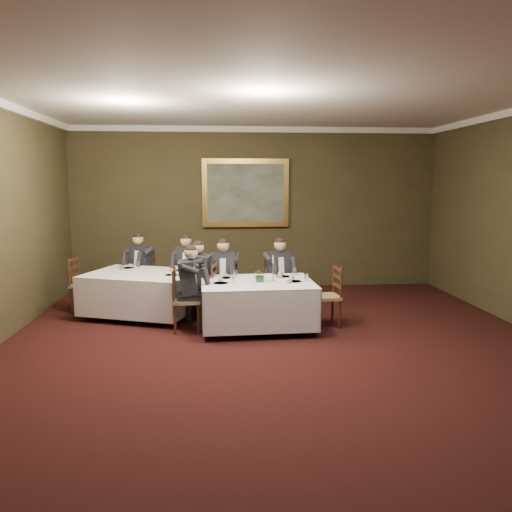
{
  "coord_description": "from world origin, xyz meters",
  "views": [
    {
      "loc": [
        -0.85,
        -5.97,
        2.32
      ],
      "look_at": [
        -0.24,
        1.9,
        1.15
      ],
      "focal_mm": 35.0,
      "sensor_mm": 36.0,
      "label": 1
    }
  ],
  "objects": [
    {
      "name": "ground",
      "position": [
        0.0,
        0.0,
        0.0
      ],
      "size": [
        10.0,
        10.0,
        0.0
      ],
      "primitive_type": "plane",
      "color": "black",
      "rests_on": "ground"
    },
    {
      "name": "ceiling",
      "position": [
        0.0,
        0.0,
        3.5
      ],
      "size": [
        8.0,
        10.0,
        0.1
      ],
      "primitive_type": "cube",
      "color": "silver",
      "rests_on": "back_wall"
    },
    {
      "name": "back_wall",
      "position": [
        0.0,
        5.0,
        1.75
      ],
      "size": [
        8.0,
        0.1,
        3.5
      ],
      "primitive_type": "cube",
      "color": "#37331B",
      "rests_on": "ground"
    },
    {
      "name": "crown_molding",
      "position": [
        0.0,
        0.0,
        3.44
      ],
      "size": [
        8.0,
        10.0,
        0.12
      ],
      "color": "white",
      "rests_on": "back_wall"
    },
    {
      "name": "table_main",
      "position": [
        -0.23,
        1.75,
        0.45
      ],
      "size": [
        1.83,
        1.42,
        0.67
      ],
      "rotation": [
        0.0,
        0.0,
        0.04
      ],
      "color": "black",
      "rests_on": "ground"
    },
    {
      "name": "table_second",
      "position": [
        -2.18,
        2.68,
        0.45
      ],
      "size": [
        2.18,
        1.91,
        0.67
      ],
      "rotation": [
        0.0,
        0.0,
        -0.34
      ],
      "color": "black",
      "rests_on": "ground"
    },
    {
      "name": "chair_main_backleft",
      "position": [
        -0.74,
        2.64,
        0.28
      ],
      "size": [
        0.5,
        0.49,
        1.0
      ],
      "rotation": [
        0.0,
        0.0,
        2.97
      ],
      "color": "olive",
      "rests_on": "ground"
    },
    {
      "name": "diner_main_backleft",
      "position": [
        -0.74,
        2.63,
        0.51
      ],
      "size": [
        0.47,
        0.54,
        1.35
      ],
      "rotation": [
        0.0,
        0.0,
        2.97
      ],
      "color": "black",
      "rests_on": "chair_main_backleft"
    },
    {
      "name": "chair_main_backright",
      "position": [
        0.21,
        2.68,
        0.28
      ],
      "size": [
        0.54,
        0.52,
        1.0
      ],
      "rotation": [
        0.0,
        0.0,
        3.41
      ],
      "color": "olive",
      "rests_on": "ground"
    },
    {
      "name": "diner_main_backright",
      "position": [
        0.22,
        2.67,
        0.51
      ],
      "size": [
        0.51,
        0.57,
        1.35
      ],
      "rotation": [
        0.0,
        0.0,
        3.41
      ],
      "color": "black",
      "rests_on": "chair_main_backright"
    },
    {
      "name": "chair_main_endleft",
      "position": [
        -1.35,
        1.71,
        0.28
      ],
      "size": [
        0.43,
        0.45,
        1.0
      ],
      "rotation": [
        0.0,
        0.0,
        -1.54
      ],
      "color": "olive",
      "rests_on": "ground"
    },
    {
      "name": "diner_main_endleft",
      "position": [
        -1.34,
        1.71,
        0.51
      ],
      "size": [
        0.49,
        0.43,
        1.35
      ],
      "rotation": [
        0.0,
        0.0,
        -1.54
      ],
      "color": "black",
      "rests_on": "chair_main_endleft"
    },
    {
      "name": "chair_main_endright",
      "position": [
        0.9,
        1.79,
        0.28
      ],
      "size": [
        0.45,
        0.47,
        1.0
      ],
      "rotation": [
        0.0,
        0.0,
        1.65
      ],
      "color": "olive",
      "rests_on": "ground"
    },
    {
      "name": "chair_sec_backleft",
      "position": [
        -2.32,
        3.72,
        0.28
      ],
      "size": [
        0.59,
        0.58,
        1.0
      ],
      "rotation": [
        0.0,
        0.0,
        2.65
      ],
      "color": "olive",
      "rests_on": "ground"
    },
    {
      "name": "diner_sec_backleft",
      "position": [
        -2.33,
        3.71,
        0.51
      ],
      "size": [
        0.58,
        0.61,
        1.35
      ],
      "rotation": [
        0.0,
        0.0,
        2.65
      ],
      "color": "black",
      "rests_on": "chair_sec_backleft"
    },
    {
      "name": "chair_sec_backright",
      "position": [
        -1.4,
        3.39,
        0.28
      ],
      "size": [
        0.56,
        0.55,
        1.0
      ],
      "rotation": [
        0.0,
        0.0,
        2.78
      ],
      "color": "olive",
      "rests_on": "ground"
    },
    {
      "name": "diner_sec_backright",
      "position": [
        -1.4,
        3.38,
        0.51
      ],
      "size": [
        0.54,
        0.59,
        1.35
      ],
      "rotation": [
        0.0,
        0.0,
        2.78
      ],
      "color": "black",
      "rests_on": "chair_sec_backright"
    },
    {
      "name": "chair_sec_endright",
      "position": [
        -1.09,
        2.29,
        0.28
      ],
      "size": [
        0.49,
        0.51,
        1.0
      ],
      "rotation": [
        0.0,
        0.0,
        1.39
      ],
      "color": "olive",
      "rests_on": "ground"
    },
    {
      "name": "diner_sec_endright",
      "position": [
        -1.1,
        2.29,
        0.51
      ],
      "size": [
        0.54,
        0.48,
        1.35
      ],
      "rotation": [
        0.0,
        0.0,
        1.39
      ],
      "color": "black",
      "rests_on": "chair_sec_endright"
    },
    {
      "name": "chair_sec_endleft",
      "position": [
        -3.26,
        3.06,
        0.28
      ],
      "size": [
        0.48,
        0.5,
        1.0
      ],
      "rotation": [
        0.0,
        0.0,
        -1.72
      ],
      "color": "olive",
      "rests_on": "ground"
    },
    {
      "name": "centerpiece",
      "position": [
        -0.18,
        1.72,
        0.89
      ],
      "size": [
        0.28,
        0.26,
        0.25
      ],
      "primitive_type": "imported",
      "rotation": [
        0.0,
        0.0,
        0.3
      ],
      "color": "#2D5926",
      "rests_on": "table_main"
    },
    {
      "name": "candlestick",
      "position": [
        0.03,
        1.81,
        0.92
      ],
      "size": [
        0.06,
        0.06,
        0.42
      ],
      "color": "#AF8835",
      "rests_on": "table_main"
    },
    {
      "name": "place_setting_table_main",
      "position": [
        -0.67,
        2.13,
        0.8
      ],
      "size": [
        0.33,
        0.31,
        0.14
      ],
      "color": "white",
      "rests_on": "table_main"
    },
    {
      "name": "place_setting_table_second",
      "position": [
        -2.46,
        3.23,
        0.8
      ],
      "size": [
        0.33,
        0.31,
        0.14
      ],
      "color": "white",
      "rests_on": "table_second"
    },
    {
      "name": "painting",
      "position": [
        -0.23,
        4.94,
        2.09
      ],
      "size": [
        1.88,
        0.09,
        1.47
      ],
      "color": "gold",
      "rests_on": "back_wall"
    }
  ]
}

